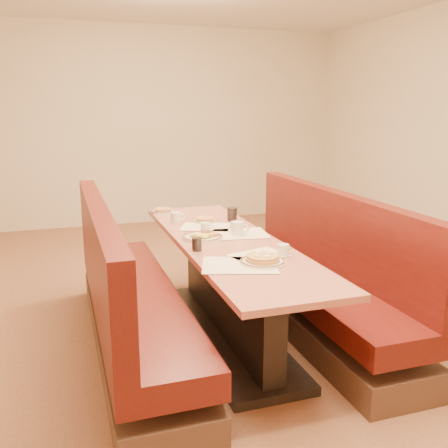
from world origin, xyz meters
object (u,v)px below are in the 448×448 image
object	(u,v)px
booth_right	(316,280)
pancake_plate	(263,260)
coffee_mug_d	(176,217)
soda_tumbler_near	(197,244)
coffee_mug_b	(206,228)
soda_tumbler_mid	(232,214)
booth_left	(127,303)
coffee_mug_a	(284,250)
eggs_plate	(202,237)
coffee_mug_c	(238,228)
diner_table	(227,289)

from	to	relation	value
booth_right	pancake_plate	size ratio (longest dim) A/B	9.02
coffee_mug_d	soda_tumbler_near	bearing A→B (deg)	-94.13
pancake_plate	coffee_mug_d	world-z (taller)	coffee_mug_d
coffee_mug_b	soda_tumbler_mid	size ratio (longest dim) A/B	0.92
booth_right	pancake_plate	world-z (taller)	booth_right
soda_tumbler_mid	coffee_mug_b	bearing A→B (deg)	-134.40
booth_left	coffee_mug_a	size ratio (longest dim) A/B	24.72
booth_left	booth_right	world-z (taller)	same
booth_left	coffee_mug_b	world-z (taller)	booth_left
eggs_plate	coffee_mug_a	size ratio (longest dim) A/B	2.86
eggs_plate	coffee_mug_c	xyz separation A→B (m)	(0.28, 0.02, 0.04)
soda_tumbler_near	diner_table	bearing A→B (deg)	35.75
coffee_mug_d	soda_tumbler_near	distance (m)	0.84
diner_table	booth_right	distance (m)	0.73
booth_left	pancake_plate	size ratio (longest dim) A/B	9.02
coffee_mug_d	pancake_plate	bearing A→B (deg)	-78.87
booth_right	pancake_plate	bearing A→B (deg)	-139.87
diner_table	pancake_plate	xyz separation A→B (m)	(0.03, -0.60, 0.40)
coffee_mug_a	coffee_mug_c	xyz separation A→B (m)	(-0.10, 0.59, 0.01)
diner_table	coffee_mug_d	distance (m)	0.80
booth_right	coffee_mug_d	bearing A→B (deg)	146.30
coffee_mug_a	eggs_plate	bearing A→B (deg)	103.72
pancake_plate	coffee_mug_a	size ratio (longest dim) A/B	2.74
coffee_mug_d	soda_tumbler_mid	xyz separation A→B (m)	(0.46, -0.06, 0.01)
coffee_mug_a	coffee_mug_d	size ratio (longest dim) A/B	0.86
diner_table	coffee_mug_a	size ratio (longest dim) A/B	24.72
pancake_plate	coffee_mug_b	bearing A→B (deg)	97.74
pancake_plate	soda_tumbler_near	xyz separation A→B (m)	(-0.31, 0.39, 0.02)
booth_left	coffee_mug_a	xyz separation A→B (m)	(0.95, -0.49, 0.43)
soda_tumbler_near	soda_tumbler_mid	bearing A→B (deg)	56.33
coffee_mug_b	eggs_plate	bearing A→B (deg)	-101.97
booth_left	pancake_plate	world-z (taller)	booth_left
eggs_plate	soda_tumbler_near	xyz separation A→B (m)	(-0.12, -0.28, 0.03)
coffee_mug_a	coffee_mug_b	size ratio (longest dim) A/B	0.98
diner_table	booth_right	xyz separation A→B (m)	(0.73, 0.00, -0.01)
booth_left	coffee_mug_b	distance (m)	0.81
soda_tumbler_mid	coffee_mug_c	bearing A→B (deg)	-104.22
coffee_mug_c	soda_tumbler_mid	bearing A→B (deg)	94.98
coffee_mug_b	coffee_mug_c	world-z (taller)	coffee_mug_c
pancake_plate	soda_tumbler_near	bearing A→B (deg)	127.90
eggs_plate	soda_tumbler_mid	xyz separation A→B (m)	(0.40, 0.50, 0.04)
booth_right	soda_tumbler_mid	distance (m)	0.88
booth_right	coffee_mug_b	distance (m)	0.96
eggs_plate	diner_table	bearing A→B (deg)	-26.20
diner_table	soda_tumbler_mid	xyz separation A→B (m)	(0.24, 0.57, 0.43)
diner_table	soda_tumbler_near	size ratio (longest dim) A/B	27.98
pancake_plate	eggs_plate	xyz separation A→B (m)	(-0.19, 0.67, -0.00)
coffee_mug_a	coffee_mug_d	bearing A→B (deg)	91.67
eggs_plate	coffee_mug_b	bearing A→B (deg)	65.71
booth_right	soda_tumbler_mid	size ratio (longest dim) A/B	22.35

